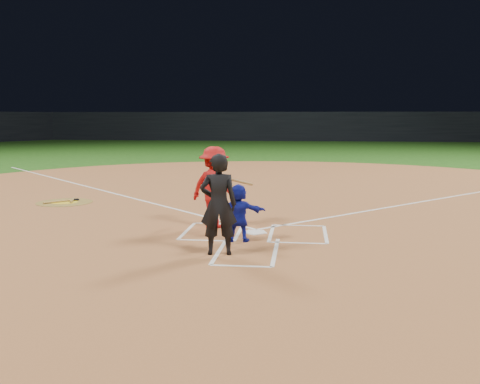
# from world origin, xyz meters

# --- Properties ---
(ground) EXTENTS (120.00, 120.00, 0.00)m
(ground) POSITION_xyz_m (0.00, 0.00, 0.00)
(ground) COLOR #1D4C13
(ground) RESTS_ON ground
(home_plate_dirt) EXTENTS (28.00, 28.00, 0.01)m
(home_plate_dirt) POSITION_xyz_m (0.00, 6.00, 0.01)
(home_plate_dirt) COLOR #985A32
(home_plate_dirt) RESTS_ON ground
(stadium_wall_far) EXTENTS (80.00, 1.20, 3.20)m
(stadium_wall_far) POSITION_xyz_m (0.00, 48.00, 1.60)
(stadium_wall_far) COLOR black
(stadium_wall_far) RESTS_ON ground
(home_plate) EXTENTS (0.60, 0.60, 0.02)m
(home_plate) POSITION_xyz_m (0.00, 0.00, 0.02)
(home_plate) COLOR white
(home_plate) RESTS_ON home_plate_dirt
(on_deck_circle) EXTENTS (1.70, 1.70, 0.01)m
(on_deck_circle) POSITION_xyz_m (-6.24, 3.62, 0.02)
(on_deck_circle) COLOR brown
(on_deck_circle) RESTS_ON home_plate_dirt
(on_deck_logo) EXTENTS (0.80, 0.80, 0.00)m
(on_deck_logo) POSITION_xyz_m (-6.24, 3.62, 0.02)
(on_deck_logo) COLOR yellow
(on_deck_logo) RESTS_ON on_deck_circle
(on_deck_bat_a) EXTENTS (0.29, 0.83, 0.06)m
(on_deck_bat_a) POSITION_xyz_m (-6.09, 3.87, 0.05)
(on_deck_bat_a) COLOR olive
(on_deck_bat_a) RESTS_ON on_deck_circle
(on_deck_bat_b) EXTENTS (0.62, 0.66, 0.06)m
(on_deck_bat_b) POSITION_xyz_m (-6.44, 3.52, 0.05)
(on_deck_bat_b) COLOR #A1793B
(on_deck_bat_b) RESTS_ON on_deck_circle
(bat_weight_donut) EXTENTS (0.19, 0.19, 0.05)m
(bat_weight_donut) POSITION_xyz_m (-6.04, 4.02, 0.05)
(bat_weight_donut) COLOR black
(bat_weight_donut) RESTS_ON on_deck_circle
(catcher) EXTENTS (1.16, 0.41, 1.23)m
(catcher) POSITION_xyz_m (-0.27, -0.90, 0.63)
(catcher) COLOR #141DA7
(catcher) RESTS_ON home_plate_dirt
(umpire) EXTENTS (0.77, 0.57, 1.94)m
(umpire) POSITION_xyz_m (-0.52, -2.01, 0.98)
(umpire) COLOR black
(umpire) RESTS_ON home_plate_dirt
(chalk_markings) EXTENTS (28.35, 17.32, 0.01)m
(chalk_markings) POSITION_xyz_m (0.00, 5.29, 0.01)
(chalk_markings) COLOR white
(chalk_markings) RESTS_ON home_plate_dirt
(batter_at_plate) EXTENTS (1.63, 1.17, 1.93)m
(batter_at_plate) POSITION_xyz_m (-1.02, 0.48, 0.98)
(batter_at_plate) COLOR red
(batter_at_plate) RESTS_ON home_plate_dirt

